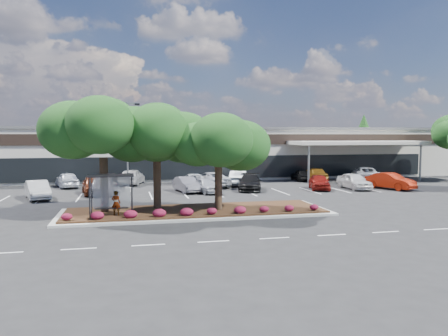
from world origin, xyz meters
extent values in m
plane|color=black|center=(0.00, 0.00, 0.00)|extent=(160.00, 160.00, 0.00)
cube|color=beige|center=(0.00, 34.00, 3.00)|extent=(80.00, 20.00, 6.00)
cube|color=#4F4F52|center=(0.00, 34.00, 6.10)|extent=(80.40, 20.40, 0.30)
cube|color=black|center=(0.00, 23.95, 4.80)|extent=(80.00, 0.25, 1.20)
cube|color=black|center=(0.00, 23.95, 1.60)|extent=(60.00, 0.18, 2.60)
cube|color=red|center=(-6.00, 23.88, 4.80)|extent=(6.00, 0.12, 1.00)
cube|color=beige|center=(20.00, 21.50, 4.40)|extent=(16.00, 5.00, 0.40)
cylinder|color=gray|center=(13.00, 19.50, 2.10)|extent=(0.24, 0.24, 4.20)
cylinder|color=gray|center=(27.00, 19.50, 2.10)|extent=(0.24, 0.24, 4.20)
cube|color=#A6A7A1|center=(-2.00, 4.00, 0.07)|extent=(18.00, 6.00, 0.15)
cube|color=#3B2914|center=(-2.00, 4.00, 0.20)|extent=(17.20, 5.20, 0.12)
cube|color=silver|center=(-12.00, -4.00, 0.01)|extent=(1.60, 0.12, 0.01)
cube|color=silver|center=(-8.80, -4.00, 0.01)|extent=(1.60, 0.12, 0.01)
cube|color=silver|center=(-5.60, -4.00, 0.01)|extent=(1.60, 0.12, 0.01)
cube|color=silver|center=(-2.40, -4.00, 0.01)|extent=(1.60, 0.12, 0.01)
cube|color=silver|center=(0.80, -4.00, 0.01)|extent=(1.60, 0.12, 0.01)
cube|color=silver|center=(4.00, -4.00, 0.01)|extent=(1.60, 0.12, 0.01)
cube|color=silver|center=(7.20, -4.00, 0.01)|extent=(1.60, 0.12, 0.01)
cube|color=silver|center=(10.40, -4.00, 0.01)|extent=(1.60, 0.12, 0.01)
cube|color=silver|center=(-16.50, 13.50, 0.01)|extent=(0.12, 5.00, 0.01)
cube|color=silver|center=(-13.50, 13.50, 0.01)|extent=(0.12, 5.00, 0.01)
cube|color=silver|center=(-10.50, 13.50, 0.01)|extent=(0.12, 5.00, 0.01)
cube|color=silver|center=(-7.50, 13.50, 0.01)|extent=(0.12, 5.00, 0.01)
cube|color=silver|center=(-4.50, 13.50, 0.01)|extent=(0.12, 5.00, 0.01)
cube|color=silver|center=(-1.50, 13.50, 0.01)|extent=(0.12, 5.00, 0.01)
cube|color=silver|center=(1.50, 13.50, 0.01)|extent=(0.12, 5.00, 0.01)
cube|color=silver|center=(4.50, 13.50, 0.01)|extent=(0.12, 5.00, 0.01)
cube|color=silver|center=(7.50, 13.50, 0.01)|extent=(0.12, 5.00, 0.01)
cube|color=silver|center=(10.50, 13.50, 0.01)|extent=(0.12, 5.00, 0.01)
cube|color=silver|center=(13.50, 13.50, 0.01)|extent=(0.12, 5.00, 0.01)
cube|color=silver|center=(16.50, 13.50, 0.01)|extent=(0.12, 5.00, 0.01)
cylinder|color=black|center=(-8.75, 3.45, 1.51)|extent=(0.08, 0.08, 2.50)
cylinder|color=black|center=(-6.25, 3.45, 1.51)|extent=(0.08, 0.08, 2.50)
cylinder|color=black|center=(-8.75, 2.15, 1.51)|extent=(0.08, 0.08, 2.50)
cylinder|color=black|center=(-6.25, 2.15, 1.51)|extent=(0.08, 0.08, 2.50)
cube|color=black|center=(-7.50, 2.80, 2.80)|extent=(2.75, 1.55, 0.10)
cube|color=silver|center=(-7.50, 3.45, 1.63)|extent=(2.30, 0.03, 2.00)
cube|color=black|center=(-7.50, 3.05, 0.71)|extent=(2.00, 0.35, 0.06)
cone|color=#123411|center=(34.00, 44.00, 4.50)|extent=(3.96, 3.96, 9.00)
imported|color=#594C47|center=(-7.23, 3.04, 1.03)|extent=(0.64, 0.50, 1.55)
cube|color=#A6A7A1|center=(-6.41, 16.53, 0.20)|extent=(0.50, 0.50, 0.40)
cylinder|color=gray|center=(-6.41, 16.53, 4.38)|extent=(0.14, 0.14, 7.95)
cube|color=gray|center=(-5.98, 16.41, 8.20)|extent=(0.93, 0.44, 0.14)
cube|color=black|center=(-5.49, 16.29, 8.13)|extent=(0.51, 0.40, 0.18)
imported|color=#BCBCBC|center=(-13.74, 13.39, 0.76)|extent=(2.90, 4.90, 1.53)
imported|color=#612712|center=(-9.39, 15.47, 0.82)|extent=(2.63, 5.07, 1.65)
imported|color=slate|center=(-8.67, 14.94, 0.84)|extent=(2.16, 5.01, 1.68)
imported|color=slate|center=(-1.10, 15.13, 0.71)|extent=(2.30, 4.49, 1.41)
imported|color=#A6A9B1|center=(0.52, 14.15, 0.71)|extent=(2.80, 4.46, 1.41)
imported|color=black|center=(5.03, 15.15, 0.76)|extent=(3.55, 5.60, 1.51)
imported|color=maroon|center=(11.74, 14.11, 0.74)|extent=(2.96, 4.66, 1.48)
imported|color=silver|center=(15.29, 13.74, 0.79)|extent=(1.91, 4.64, 1.58)
imported|color=maroon|center=(18.68, 12.84, 0.80)|extent=(3.42, 5.12, 1.60)
imported|color=silver|center=(-12.39, 21.35, 0.77)|extent=(3.05, 4.88, 1.55)
imported|color=#B3B3B3|center=(-5.94, 22.44, 0.86)|extent=(3.28, 5.41, 1.72)
imported|color=silver|center=(0.13, 18.75, 0.69)|extent=(2.33, 5.01, 1.39)
imported|color=#B2B5BD|center=(1.89, 18.67, 0.77)|extent=(3.54, 5.89, 1.53)
imported|color=#B4BCC0|center=(5.00, 19.35, 0.77)|extent=(3.02, 4.98, 1.55)
imported|color=black|center=(13.27, 22.23, 0.67)|extent=(1.91, 4.07, 1.35)
imported|color=brown|center=(14.40, 21.24, 0.83)|extent=(2.29, 5.00, 1.66)
imported|color=silver|center=(20.03, 19.62, 0.83)|extent=(4.92, 6.58, 1.66)
camera|label=1|loc=(-6.62, -24.95, 5.28)|focal=35.00mm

